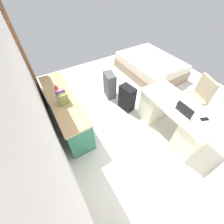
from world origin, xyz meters
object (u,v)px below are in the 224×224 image
credenza (66,111)px  laptop (186,111)px  desk (173,118)px  suitcase_black (127,98)px  suitcase_spare_grey (110,85)px  figurine_small (56,87)px  bed (150,66)px  office_chair (194,100)px  cell_phone_near_laptop (205,119)px  computer_mouse (175,102)px

credenza → laptop: (-1.45, -1.65, 0.43)m
desk → credenza: desk is taller
suitcase_black → suitcase_spare_grey: bearing=0.5°
suitcase_spare_grey → figurine_small: bearing=101.1°
desk → laptop: bearing=157.6°
bed → office_chair: bearing=168.6°
desk → office_chair: office_chair is taller
credenza → laptop: bearing=-131.3°
suitcase_spare_grey → cell_phone_near_laptop: 2.18m
figurine_small → credenza: bearing=-179.7°
office_chair → laptop: laptop is taller
bed → suitcase_spare_grey: bearing=100.1°
suitcase_spare_grey → suitcase_black: bearing=-161.2°
laptop → credenza: bearing=48.7°
credenza → suitcase_black: (-0.26, -1.35, -0.07)m
suitcase_spare_grey → figurine_small: figurine_small is taller
laptop → bed: bearing=-29.8°
desk → bed: 2.22m
bed → computer_mouse: bearing=147.8°
desk → bed: bearing=-30.5°
computer_mouse → bed: bearing=-31.3°
suitcase_spare_grey → cell_phone_near_laptop: (-2.06, -0.57, 0.44)m
suitcase_black → figurine_small: 1.55m
bed → computer_mouse: (-1.83, 1.15, 0.53)m
computer_mouse → suitcase_spare_grey: bearing=17.4°
desk → suitcase_spare_grey: size_ratio=2.22×
credenza → desk: bearing=-126.2°
figurine_small → computer_mouse: bearing=-131.4°
figurine_small → office_chair: bearing=-120.2°
office_chair → cell_phone_near_laptop: (-0.57, 0.68, 0.34)m
computer_mouse → cell_phone_near_laptop: bearing=-166.2°
office_chair → suitcase_spare_grey: size_ratio=1.44×
bed → cell_phone_near_laptop: size_ratio=14.06×
suitcase_spare_grey → computer_mouse: bearing=-154.4°
desk → cell_phone_near_laptop: size_ratio=10.67×
laptop → computer_mouse: bearing=-10.0°
suitcase_spare_grey → computer_mouse: (-1.54, -0.46, 0.45)m
suitcase_black → cell_phone_near_laptop: (-1.45, -0.47, 0.45)m
desk → suitcase_black: 1.08m
suitcase_black → figurine_small: figurine_small is taller
suitcase_black → laptop: (-1.19, -0.31, 0.50)m
suitcase_spare_grey → bed: bearing=-70.8°
cell_phone_near_laptop → office_chair: bearing=-27.0°
bed → laptop: size_ratio=6.10×
laptop → cell_phone_near_laptop: size_ratio=2.31×
office_chair → bed: size_ratio=0.49×
office_chair → laptop: size_ratio=3.00×
computer_mouse → suitcase_black: bearing=21.6°
office_chair → suitcase_black: bearing=52.4°
computer_mouse → laptop: bearing=171.0°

